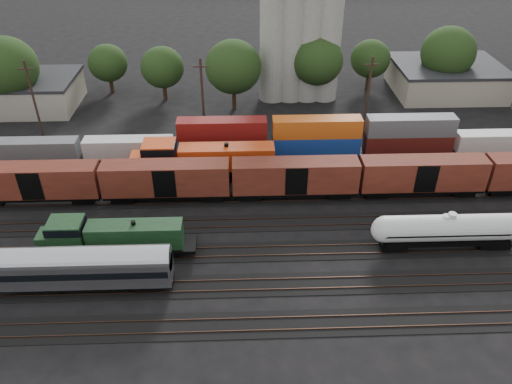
{
  "coord_description": "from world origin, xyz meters",
  "views": [
    {
      "loc": [
        -6.66,
        -45.49,
        34.58
      ],
      "look_at": [
        -5.0,
        2.0,
        3.0
      ],
      "focal_mm": 35.0,
      "sensor_mm": 36.0,
      "label": 1
    }
  ],
  "objects_px": {
    "grain_silo": "(300,33)",
    "orange_locomotive": "(200,159)",
    "passenger_coach": "(57,267)",
    "tank_car_a": "(449,229)",
    "green_locomotive": "(108,237)"
  },
  "relations": [
    {
      "from": "grain_silo",
      "to": "passenger_coach",
      "type": "bearing_deg",
      "value": -120.72
    },
    {
      "from": "tank_car_a",
      "to": "green_locomotive",
      "type": "bearing_deg",
      "value": 180.0
    },
    {
      "from": "green_locomotive",
      "to": "orange_locomotive",
      "type": "relative_size",
      "value": 0.8
    },
    {
      "from": "orange_locomotive",
      "to": "grain_silo",
      "type": "relative_size",
      "value": 0.69
    },
    {
      "from": "passenger_coach",
      "to": "orange_locomotive",
      "type": "relative_size",
      "value": 1.06
    },
    {
      "from": "tank_car_a",
      "to": "grain_silo",
      "type": "bearing_deg",
      "value": 105.86
    },
    {
      "from": "green_locomotive",
      "to": "passenger_coach",
      "type": "xyz_separation_m",
      "value": [
        -3.58,
        -5.0,
        0.53
      ]
    },
    {
      "from": "orange_locomotive",
      "to": "green_locomotive",
      "type": "bearing_deg",
      "value": -119.81
    },
    {
      "from": "green_locomotive",
      "to": "passenger_coach",
      "type": "height_order",
      "value": "passenger_coach"
    },
    {
      "from": "green_locomotive",
      "to": "orange_locomotive",
      "type": "bearing_deg",
      "value": 60.19
    },
    {
      "from": "grain_silo",
      "to": "orange_locomotive",
      "type": "bearing_deg",
      "value": -120.25
    },
    {
      "from": "green_locomotive",
      "to": "grain_silo",
      "type": "height_order",
      "value": "grain_silo"
    },
    {
      "from": "green_locomotive",
      "to": "tank_car_a",
      "type": "height_order",
      "value": "green_locomotive"
    },
    {
      "from": "passenger_coach",
      "to": "grain_silo",
      "type": "distance_m",
      "value": 54.14
    },
    {
      "from": "green_locomotive",
      "to": "passenger_coach",
      "type": "distance_m",
      "value": 6.17
    }
  ]
}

